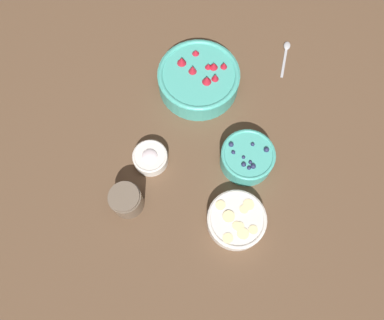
{
  "coord_description": "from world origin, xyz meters",
  "views": [
    {
      "loc": [
        -0.45,
        -0.02,
        1.03
      ],
      "look_at": [
        -0.09,
        0.02,
        0.04
      ],
      "focal_mm": 35.0,
      "sensor_mm": 36.0,
      "label": 1
    }
  ],
  "objects_px": {
    "bowl_bananas": "(236,220)",
    "jar_chocolate": "(127,200)",
    "bowl_strawberries": "(199,78)",
    "bowl_cream": "(150,158)",
    "bowl_blueberries": "(247,157)"
  },
  "relations": [
    {
      "from": "bowl_bananas",
      "to": "jar_chocolate",
      "type": "bearing_deg",
      "value": 85.9
    },
    {
      "from": "bowl_strawberries",
      "to": "bowl_bananas",
      "type": "distance_m",
      "value": 0.45
    },
    {
      "from": "bowl_bananas",
      "to": "jar_chocolate",
      "type": "relative_size",
      "value": 1.8
    },
    {
      "from": "bowl_cream",
      "to": "jar_chocolate",
      "type": "relative_size",
      "value": 1.13
    },
    {
      "from": "bowl_bananas",
      "to": "bowl_cream",
      "type": "relative_size",
      "value": 1.6
    },
    {
      "from": "jar_chocolate",
      "to": "bowl_cream",
      "type": "bearing_deg",
      "value": -18.66
    },
    {
      "from": "bowl_strawberries",
      "to": "bowl_blueberries",
      "type": "height_order",
      "value": "bowl_strawberries"
    },
    {
      "from": "bowl_blueberries",
      "to": "bowl_bananas",
      "type": "bearing_deg",
      "value": 173.86
    },
    {
      "from": "bowl_strawberries",
      "to": "jar_chocolate",
      "type": "relative_size",
      "value": 2.81
    },
    {
      "from": "bowl_strawberries",
      "to": "jar_chocolate",
      "type": "xyz_separation_m",
      "value": [
        -0.4,
        0.16,
        -0.0
      ]
    },
    {
      "from": "bowl_bananas",
      "to": "jar_chocolate",
      "type": "xyz_separation_m",
      "value": [
        0.02,
        0.3,
        0.01
      ]
    },
    {
      "from": "bowl_bananas",
      "to": "bowl_strawberries",
      "type": "bearing_deg",
      "value": 18.62
    },
    {
      "from": "bowl_strawberries",
      "to": "bowl_cream",
      "type": "bearing_deg",
      "value": 156.63
    },
    {
      "from": "bowl_blueberries",
      "to": "jar_chocolate",
      "type": "height_order",
      "value": "jar_chocolate"
    },
    {
      "from": "bowl_bananas",
      "to": "jar_chocolate",
      "type": "height_order",
      "value": "jar_chocolate"
    }
  ]
}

